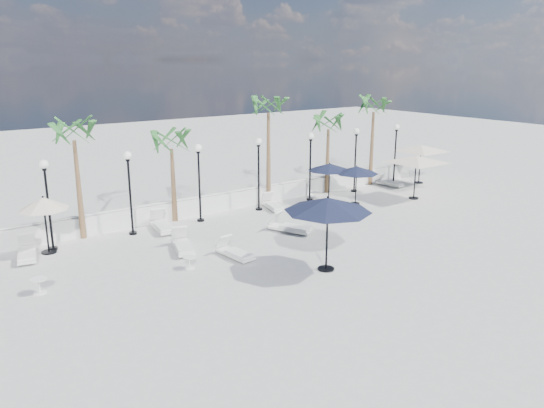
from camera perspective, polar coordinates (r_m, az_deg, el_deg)
ground at (r=23.42m, az=7.61°, el=-4.16°), size 100.00×100.00×0.00m
balustrade at (r=28.94m, az=-2.54°, el=0.70°), size 26.00×0.30×1.01m
lamppost_0 at (r=23.57m, az=-23.05°, el=1.17°), size 0.36×0.36×3.84m
lamppost_1 at (r=24.52m, az=-15.11°, el=2.38°), size 0.36×0.36×3.84m
lamppost_2 at (r=25.91m, az=-7.87°, el=3.45°), size 0.36×0.36×3.84m
lamppost_3 at (r=27.68m, az=-1.45°, el=4.34°), size 0.36×0.36×3.84m
lamppost_4 at (r=29.76m, az=4.15°, el=5.07°), size 0.36×0.36×3.84m
lamppost_5 at (r=32.08m, az=8.99°, el=5.67°), size 0.36×0.36×3.84m
lamppost_6 at (r=34.60m, az=13.15°, el=6.15°), size 0.36×0.36×3.84m
palm_0 at (r=24.32m, az=-20.54°, el=6.74°), size 2.60×2.60×5.50m
palm_1 at (r=25.96m, az=-10.77°, el=6.18°), size 2.60×2.60×4.70m
palm_2 at (r=28.64m, az=-0.39°, el=10.02°), size 2.60×2.60×6.10m
palm_3 at (r=31.43m, az=6.09°, el=8.26°), size 2.60×2.60×4.90m
palm_4 at (r=33.92m, az=10.88°, el=9.91°), size 2.60×2.60×5.70m
lounger_0 at (r=21.50m, az=-4.05°, el=-5.18°), size 0.82×1.95×0.71m
lounger_1 at (r=23.54m, az=-24.88°, el=-4.73°), size 1.10×2.17×0.78m
lounger_2 at (r=25.31m, az=-11.75°, el=-2.21°), size 1.02×2.25×0.81m
lounger_3 at (r=22.50m, az=-9.57°, el=-4.35°), size 1.26×2.21×0.79m
lounger_4 at (r=28.35m, az=0.04°, el=-0.06°), size 1.02×2.01×0.72m
lounger_5 at (r=24.56m, az=1.95°, el=-2.45°), size 1.49×2.20×0.79m
lounger_6 at (r=34.35m, az=12.54°, el=2.26°), size 0.83×1.84×0.67m
side_table_0 at (r=19.93m, az=-23.77°, el=-7.92°), size 0.56×0.56×0.54m
side_table_1 at (r=20.60m, az=-8.85°, el=-6.12°), size 0.49×0.49×0.48m
side_table_2 at (r=30.08m, az=4.63°, el=0.90°), size 0.51×0.51×0.49m
parasol_navy_left at (r=19.64m, az=6.03°, el=-0.10°), size 3.29×3.29×2.91m
parasol_navy_mid at (r=29.87m, az=6.20°, el=3.96°), size 2.44×2.44×2.19m
parasol_navy_right at (r=29.38m, az=9.09°, el=3.62°), size 2.42×2.42×2.17m
parasol_cream_sq_a at (r=31.10m, az=15.30°, el=5.00°), size 5.46×5.46×2.68m
parasol_cream_sq_b at (r=35.23m, az=15.77°, el=6.09°), size 5.33×5.33×2.67m
parasol_cream_small at (r=23.33m, az=-23.37°, el=-0.03°), size 1.99×1.99×2.44m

